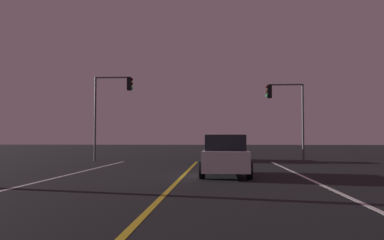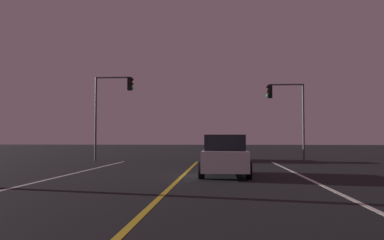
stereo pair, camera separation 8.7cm
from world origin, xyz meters
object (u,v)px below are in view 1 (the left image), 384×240
at_px(car_lead_same_lane, 225,156).
at_px(traffic_light_near_right, 285,104).
at_px(traffic_light_near_left, 113,99).
at_px(car_ahead_far, 222,149).

xyz_separation_m(car_lead_same_lane, traffic_light_near_right, (4.15, 10.48, 3.03)).
xyz_separation_m(traffic_light_near_right, traffic_light_near_left, (-11.76, 0.00, 0.42)).
relative_size(car_lead_same_lane, traffic_light_near_right, 0.82).
bearing_deg(car_ahead_far, traffic_light_near_left, 98.62).
height_order(car_lead_same_lane, traffic_light_near_left, traffic_light_near_left).
relative_size(car_ahead_far, traffic_light_near_right, 0.82).
height_order(traffic_light_near_right, traffic_light_near_left, traffic_light_near_left).
height_order(car_lead_same_lane, traffic_light_near_right, traffic_light_near_right).
distance_m(car_ahead_far, traffic_light_near_left, 8.36).
distance_m(car_lead_same_lane, car_ahead_far, 11.62).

